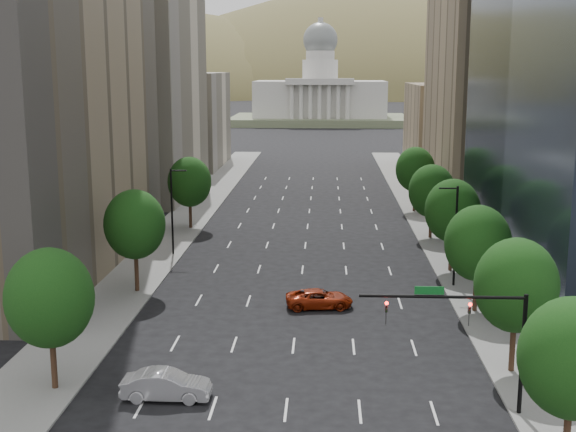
% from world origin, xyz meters
% --- Properties ---
extents(sidewalk_left, '(6.00, 200.00, 0.15)m').
position_xyz_m(sidewalk_left, '(-15.50, 60.00, 0.07)').
color(sidewalk_left, slate).
rests_on(sidewalk_left, ground).
extents(sidewalk_right, '(6.00, 200.00, 0.15)m').
position_xyz_m(sidewalk_right, '(15.50, 60.00, 0.07)').
color(sidewalk_right, slate).
rests_on(sidewalk_right, ground).
extents(midrise_cream_left, '(14.00, 30.00, 35.00)m').
position_xyz_m(midrise_cream_left, '(-25.00, 103.00, 17.50)').
color(midrise_cream_left, beige).
rests_on(midrise_cream_left, ground).
extents(filler_left, '(14.00, 26.00, 18.00)m').
position_xyz_m(filler_left, '(-25.00, 136.00, 9.00)').
color(filler_left, beige).
rests_on(filler_left, ground).
extents(parking_tan_right, '(14.00, 30.00, 30.00)m').
position_xyz_m(parking_tan_right, '(25.00, 100.00, 15.00)').
color(parking_tan_right, '#8C7759').
rests_on(parking_tan_right, ground).
extents(filler_right, '(14.00, 26.00, 16.00)m').
position_xyz_m(filler_right, '(25.00, 133.00, 8.00)').
color(filler_right, '#8C7759').
rests_on(filler_right, ground).
extents(tree_right_0, '(5.20, 5.20, 8.39)m').
position_xyz_m(tree_right_0, '(14.00, 25.00, 5.39)').
color(tree_right_0, '#382316').
rests_on(tree_right_0, ground).
extents(tree_right_1, '(5.20, 5.20, 8.75)m').
position_xyz_m(tree_right_1, '(14.00, 36.00, 5.75)').
color(tree_right_1, '#382316').
rests_on(tree_right_1, ground).
extents(tree_right_2, '(5.20, 5.20, 8.61)m').
position_xyz_m(tree_right_2, '(14.00, 48.00, 5.60)').
color(tree_right_2, '#382316').
rests_on(tree_right_2, ground).
extents(tree_right_3, '(5.20, 5.20, 8.89)m').
position_xyz_m(tree_right_3, '(14.00, 60.00, 5.89)').
color(tree_right_3, '#382316').
rests_on(tree_right_3, ground).
extents(tree_right_4, '(5.20, 5.20, 8.46)m').
position_xyz_m(tree_right_4, '(14.00, 74.00, 5.46)').
color(tree_right_4, '#382316').
rests_on(tree_right_4, ground).
extents(tree_right_5, '(5.20, 5.20, 8.75)m').
position_xyz_m(tree_right_5, '(14.00, 90.00, 5.75)').
color(tree_right_5, '#382316').
rests_on(tree_right_5, ground).
extents(tree_left_0, '(5.20, 5.20, 8.75)m').
position_xyz_m(tree_left_0, '(-14.00, 32.00, 5.75)').
color(tree_left_0, '#382316').
rests_on(tree_left_0, ground).
extents(tree_left_1, '(5.20, 5.20, 8.97)m').
position_xyz_m(tree_left_1, '(-14.00, 52.00, 5.96)').
color(tree_left_1, '#382316').
rests_on(tree_left_1, ground).
extents(tree_left_2, '(5.20, 5.20, 8.68)m').
position_xyz_m(tree_left_2, '(-14.00, 78.00, 5.68)').
color(tree_left_2, '#382316').
rests_on(tree_left_2, ground).
extents(streetlight_rn, '(1.70, 0.20, 9.00)m').
position_xyz_m(streetlight_rn, '(13.44, 55.00, 4.84)').
color(streetlight_rn, black).
rests_on(streetlight_rn, ground).
extents(streetlight_ln, '(1.70, 0.20, 9.00)m').
position_xyz_m(streetlight_ln, '(-13.44, 65.00, 4.84)').
color(streetlight_ln, black).
rests_on(streetlight_ln, ground).
extents(traffic_signal, '(9.12, 0.40, 7.38)m').
position_xyz_m(traffic_signal, '(10.53, 30.00, 5.17)').
color(traffic_signal, black).
rests_on(traffic_signal, ground).
extents(capitol, '(60.00, 40.00, 35.20)m').
position_xyz_m(capitol, '(0.00, 249.71, 8.58)').
color(capitol, '#596647').
rests_on(capitol, ground).
extents(foothills, '(720.00, 413.00, 263.00)m').
position_xyz_m(foothills, '(34.67, 599.39, -37.78)').
color(foothills, olive).
rests_on(foothills, ground).
extents(car_silver, '(5.20, 1.82, 1.71)m').
position_xyz_m(car_silver, '(-7.04, 31.07, 0.86)').
color(car_silver, '#A8A8AE').
rests_on(car_silver, ground).
extents(car_red_far, '(5.66, 3.16, 1.50)m').
position_xyz_m(car_red_far, '(1.71, 48.55, 0.75)').
color(car_red_far, maroon).
rests_on(car_red_far, ground).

